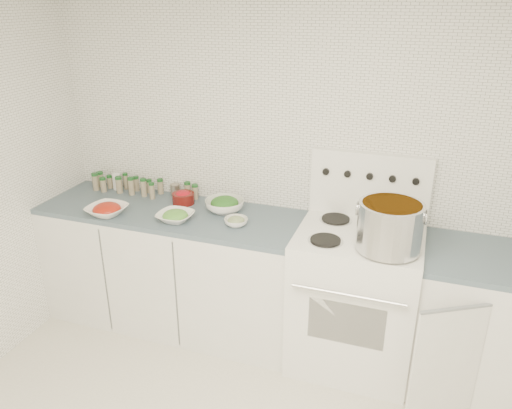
% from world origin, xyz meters
% --- Properties ---
extents(room_walls, '(3.54, 3.04, 2.52)m').
position_xyz_m(room_walls, '(0.00, 0.00, 1.56)').
color(room_walls, white).
rests_on(room_walls, ground).
extents(counter_left, '(1.85, 0.62, 0.90)m').
position_xyz_m(counter_left, '(-0.82, 1.19, 0.45)').
color(counter_left, white).
rests_on(counter_left, ground).
extents(stove, '(0.76, 0.70, 1.36)m').
position_xyz_m(stove, '(0.48, 1.19, 0.50)').
color(stove, white).
rests_on(stove, ground).
extents(counter_right, '(0.89, 0.83, 0.90)m').
position_xyz_m(counter_right, '(1.30, 1.19, 0.45)').
color(counter_right, white).
rests_on(counter_right, ground).
extents(stock_pot, '(0.38, 0.36, 0.28)m').
position_xyz_m(stock_pot, '(0.65, 1.02, 1.10)').
color(stock_pot, silver).
rests_on(stock_pot, stove).
extents(bowl_tomato, '(0.29, 0.29, 0.09)m').
position_xyz_m(bowl_tomato, '(-1.19, 0.98, 0.94)').
color(bowl_tomato, white).
rests_on(bowl_tomato, counter_left).
extents(bowl_snowpea, '(0.25, 0.25, 0.08)m').
position_xyz_m(bowl_snowpea, '(-0.71, 1.05, 0.93)').
color(bowl_snowpea, white).
rests_on(bowl_snowpea, counter_left).
extents(bowl_broccoli, '(0.31, 0.31, 0.11)m').
position_xyz_m(bowl_broccoli, '(-0.46, 1.30, 0.95)').
color(bowl_broccoli, white).
rests_on(bowl_broccoli, counter_left).
extents(bowl_zucchini, '(0.18, 0.18, 0.06)m').
position_xyz_m(bowl_zucchini, '(-0.31, 1.11, 0.93)').
color(bowl_zucchini, white).
rests_on(bowl_zucchini, counter_left).
extents(bowl_pepper, '(0.16, 0.16, 0.10)m').
position_xyz_m(bowl_pepper, '(-0.79, 1.33, 0.95)').
color(bowl_pepper, '#53110E').
rests_on(bowl_pepper, counter_left).
extents(salt_canister, '(0.08, 0.08, 0.12)m').
position_xyz_m(salt_canister, '(-1.40, 1.42, 0.96)').
color(salt_canister, white).
rests_on(salt_canister, counter_left).
extents(tin_can, '(0.09, 0.09, 0.09)m').
position_xyz_m(tin_can, '(-0.92, 1.45, 0.95)').
color(tin_can, gray).
rests_on(tin_can, counter_left).
extents(spice_cluster, '(0.86, 0.15, 0.14)m').
position_xyz_m(spice_cluster, '(-1.24, 1.40, 0.96)').
color(spice_cluster, gray).
rests_on(spice_cluster, counter_left).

